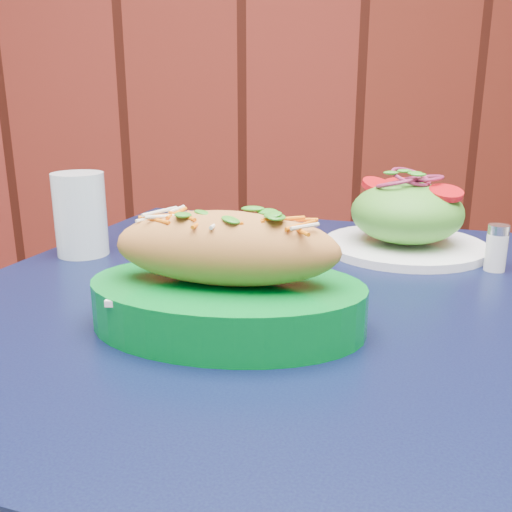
{
  "coord_description": "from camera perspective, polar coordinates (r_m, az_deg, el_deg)",
  "views": [
    {
      "loc": [
        -0.38,
        1.01,
        0.98
      ],
      "look_at": [
        -0.37,
        1.59,
        0.81
      ],
      "focal_mm": 40.0,
      "sensor_mm": 36.0,
      "label": 1
    }
  ],
  "objects": [
    {
      "name": "banh_mi_basket",
      "position": [
        0.56,
        -2.97,
        -2.58
      ],
      "size": [
        0.31,
        0.23,
        0.13
      ],
      "rotation": [
        0.0,
        0.0,
        -0.21
      ],
      "color": "#007121",
      "rests_on": "cafe_table"
    },
    {
      "name": "salad_plate",
      "position": [
        0.87,
        14.8,
        3.62
      ],
      "size": [
        0.24,
        0.24,
        0.12
      ],
      "rotation": [
        0.0,
        0.0,
        -0.09
      ],
      "color": "white",
      "rests_on": "cafe_table"
    },
    {
      "name": "cafe_table",
      "position": [
        0.71,
        4.05,
        -10.44
      ],
      "size": [
        1.02,
        1.02,
        0.75
      ],
      "rotation": [
        0.0,
        0.0,
        -0.34
      ],
      "color": "black",
      "rests_on": "ground"
    },
    {
      "name": "salt_shaker",
      "position": [
        0.81,
        22.92,
        0.75
      ],
      "size": [
        0.03,
        0.03,
        0.06
      ],
      "color": "white",
      "rests_on": "cafe_table"
    },
    {
      "name": "water_glass",
      "position": [
        0.85,
        -17.15,
        4.0
      ],
      "size": [
        0.07,
        0.07,
        0.12
      ],
      "primitive_type": "cylinder",
      "color": "silver",
      "rests_on": "cafe_table"
    }
  ]
}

